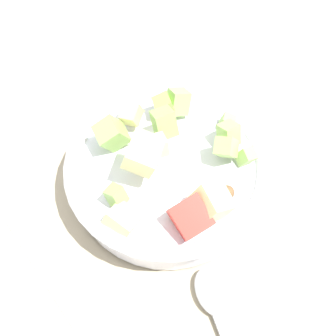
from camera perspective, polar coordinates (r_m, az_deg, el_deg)
ground_plane at (r=0.59m, az=0.87°, el=-3.36°), size 2.40×2.40×0.00m
placemat at (r=0.58m, az=0.87°, el=-3.21°), size 0.48×0.38×0.01m
salad_bowl at (r=0.56m, az=0.00°, el=-0.31°), size 0.25×0.25×0.11m
serving_spoon at (r=0.51m, az=7.49°, el=-19.59°), size 0.22×0.10×0.01m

